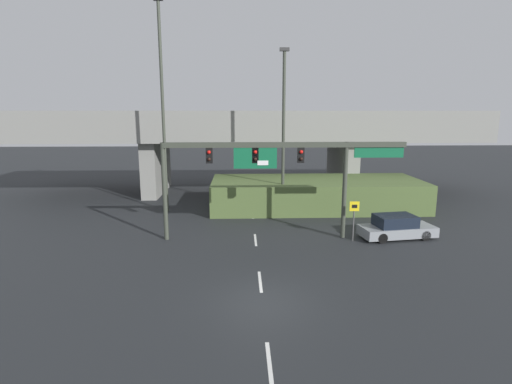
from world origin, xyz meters
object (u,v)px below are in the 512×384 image
at_px(highway_light_pole_near, 163,104).
at_px(highway_light_pole_far, 283,129).
at_px(parked_sedan_near_right, 396,227).
at_px(speed_limit_sign, 354,215).
at_px(signal_gantry, 274,161).

height_order(highway_light_pole_near, highway_light_pole_far, highway_light_pole_near).
xyz_separation_m(highway_light_pole_near, parked_sedan_near_right, (15.89, -7.65, -7.79)).
distance_m(speed_limit_sign, highway_light_pole_far, 9.30).
xyz_separation_m(speed_limit_sign, highway_light_pole_far, (-3.69, 6.96, 4.94)).
height_order(speed_limit_sign, highway_light_pole_far, highway_light_pole_far).
bearing_deg(parked_sedan_near_right, highway_light_pole_near, 145.83).
distance_m(signal_gantry, highway_light_pole_near, 11.53).
relative_size(signal_gantry, highway_light_pole_far, 1.20).
bearing_deg(speed_limit_sign, highway_light_pole_near, 147.55).
distance_m(speed_limit_sign, highway_light_pole_near, 16.77).
xyz_separation_m(signal_gantry, speed_limit_sign, (4.87, -0.81, -3.24)).
bearing_deg(highway_light_pole_far, speed_limit_sign, -62.11).
bearing_deg(highway_light_pole_far, parked_sedan_near_right, -43.93).
bearing_deg(highway_light_pole_near, signal_gantry, -42.57).
bearing_deg(speed_limit_sign, signal_gantry, 170.52).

